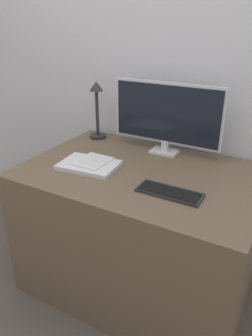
{
  "coord_description": "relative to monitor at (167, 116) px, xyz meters",
  "views": [
    {
      "loc": [
        0.66,
        -1.19,
        1.44
      ],
      "look_at": [
        -0.02,
        0.02,
        0.79
      ],
      "focal_mm": 35.0,
      "sensor_mm": 36.0,
      "label": 1
    }
  ],
  "objects": [
    {
      "name": "wall_back",
      "position": [
        -0.01,
        0.16,
        0.26
      ],
      "size": [
        3.6,
        0.05,
        2.4
      ],
      "color": "silver",
      "rests_on": "ground_plane"
    },
    {
      "name": "monitor",
      "position": [
        0.0,
        0.0,
        0.0
      ],
      "size": [
        0.62,
        0.11,
        0.39
      ],
      "color": "silver",
      "rests_on": "desk"
    },
    {
      "name": "desk",
      "position": [
        -0.01,
        -0.28,
        -0.58
      ],
      "size": [
        1.19,
        0.8,
        0.73
      ],
      "color": "brown",
      "rests_on": "ground_plane"
    },
    {
      "name": "ereader",
      "position": [
        -0.25,
        -0.36,
        -0.19
      ],
      "size": [
        0.16,
        0.18,
        0.01
      ],
      "color": "white",
      "rests_on": "laptop"
    },
    {
      "name": "laptop",
      "position": [
        -0.26,
        -0.38,
        -0.2
      ],
      "size": [
        0.31,
        0.23,
        0.02
      ],
      "color": "silver",
      "rests_on": "desk"
    },
    {
      "name": "ground_plane",
      "position": [
        -0.01,
        -0.42,
        -0.94
      ],
      "size": [
        10.0,
        10.0,
        0.0
      ],
      "primitive_type": "plane",
      "color": "brown"
    },
    {
      "name": "keyboard",
      "position": [
        0.21,
        -0.43,
        -0.21
      ],
      "size": [
        0.29,
        0.11,
        0.01
      ],
      "color": "#282828",
      "rests_on": "desk"
    },
    {
      "name": "desk_lamp",
      "position": [
        -0.47,
        0.02,
        -0.01
      ],
      "size": [
        0.1,
        0.1,
        0.35
      ],
      "color": "#282828",
      "rests_on": "desk"
    }
  ]
}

